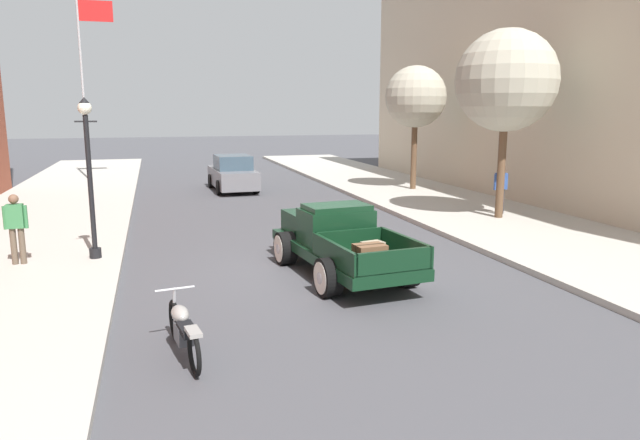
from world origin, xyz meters
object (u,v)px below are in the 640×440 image
at_px(pedestrian_sidewalk_left, 16,225).
at_px(street_tree_nearest, 506,81).
at_px(street_lamp_near, 89,166).
at_px(pedestrian_sidewalk_right, 501,187).
at_px(flagpole, 86,68).
at_px(motorcycle_parked, 183,329).
at_px(car_background_grey, 233,174).
at_px(street_tree_second, 416,97).
at_px(hotrod_truck_dark_green, 337,240).

distance_m(pedestrian_sidewalk_left, street_tree_nearest, 14.79).
bearing_deg(street_lamp_near, pedestrian_sidewalk_left, -176.06).
bearing_deg(pedestrian_sidewalk_right, pedestrian_sidewalk_left, -169.23).
height_order(street_lamp_near, flagpole, flagpole).
bearing_deg(flagpole, motorcycle_parked, -81.94).
distance_m(pedestrian_sidewalk_left, flagpole, 18.02).
distance_m(pedestrian_sidewalk_right, street_tree_nearest, 3.60).
distance_m(car_background_grey, street_tree_second, 9.01).
bearing_deg(motorcycle_parked, pedestrian_sidewalk_right, 38.32).
height_order(street_tree_nearest, street_tree_second, street_tree_nearest).
relative_size(hotrod_truck_dark_green, flagpole, 0.55).
height_order(car_background_grey, pedestrian_sidewalk_right, pedestrian_sidewalk_right).
distance_m(hotrod_truck_dark_green, motorcycle_parked, 5.33).
bearing_deg(hotrod_truck_dark_green, street_lamp_near, 157.08).
bearing_deg(street_lamp_near, hotrod_truck_dark_green, -22.92).
relative_size(motorcycle_parked, pedestrian_sidewalk_right, 1.28).
relative_size(pedestrian_sidewalk_right, street_tree_second, 0.30).
bearing_deg(hotrod_truck_dark_green, car_background_grey, 91.95).
relative_size(street_tree_nearest, street_tree_second, 1.12).
bearing_deg(car_background_grey, street_lamp_near, -112.22).
xyz_separation_m(hotrod_truck_dark_green, street_tree_second, (7.35, 11.75, 3.49)).
height_order(car_background_grey, street_tree_nearest, street_tree_nearest).
height_order(car_background_grey, flagpole, flagpole).
bearing_deg(street_tree_second, hotrod_truck_dark_green, -122.04).
bearing_deg(street_tree_second, car_background_grey, 160.85).
bearing_deg(street_tree_nearest, motorcycle_parked, -142.60).
distance_m(car_background_grey, pedestrian_sidewalk_left, 13.96).
relative_size(flagpole, street_tree_nearest, 1.50).
distance_m(car_background_grey, pedestrian_sidewalk_right, 12.41).
xyz_separation_m(pedestrian_sidewalk_right, flagpole, (-14.48, 14.61, 4.68)).
distance_m(motorcycle_parked, street_tree_nearest, 14.15).
bearing_deg(pedestrian_sidewalk_left, street_tree_second, 33.41).
height_order(pedestrian_sidewalk_left, street_tree_nearest, street_tree_nearest).
bearing_deg(flagpole, hotrod_truck_dark_green, -70.35).
xyz_separation_m(car_background_grey, street_lamp_near, (-4.97, -12.17, 1.62)).
bearing_deg(car_background_grey, flagpole, 141.81).
distance_m(motorcycle_parked, pedestrian_sidewalk_left, 6.99).
xyz_separation_m(pedestrian_sidewalk_left, street_tree_second, (14.48, 9.56, 3.16)).
bearing_deg(street_lamp_near, flagpole, 95.06).
relative_size(hotrod_truck_dark_green, motorcycle_parked, 2.40).
distance_m(pedestrian_sidewalk_right, street_lamp_near, 13.29).
bearing_deg(pedestrian_sidewalk_right, street_lamp_near, -168.37).
xyz_separation_m(flagpole, street_tree_second, (14.35, -7.84, -1.53)).
xyz_separation_m(pedestrian_sidewalk_left, pedestrian_sidewalk_right, (14.62, 2.78, 0.00)).
relative_size(motorcycle_parked, flagpole, 0.23).
bearing_deg(flagpole, pedestrian_sidewalk_left, -90.45).
bearing_deg(pedestrian_sidewalk_left, hotrod_truck_dark_green, -17.11).
xyz_separation_m(pedestrian_sidewalk_right, street_tree_nearest, (-0.42, -0.61, 3.53)).
xyz_separation_m(motorcycle_parked, street_lamp_near, (-1.79, 6.16, 1.94)).
bearing_deg(car_background_grey, pedestrian_sidewalk_left, -118.39).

